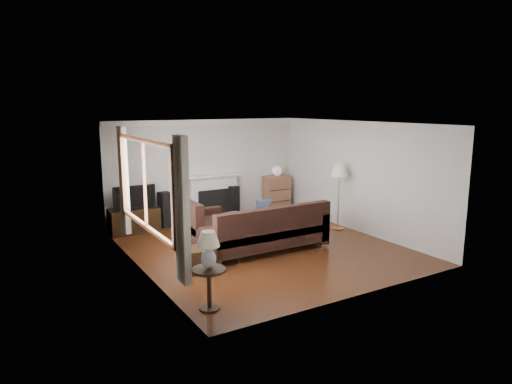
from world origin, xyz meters
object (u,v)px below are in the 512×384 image
bookshelf (277,194)px  side_table (209,289)px  sectional_sofa (265,229)px  coffee_table (225,224)px  tv_stand (134,220)px  floor_lamp (339,197)px

bookshelf → side_table: bookshelf is taller
bookshelf → sectional_sofa: (-2.05, -2.69, -0.05)m
bookshelf → coffee_table: bearing=-152.2°
coffee_table → tv_stand: bearing=142.9°
tv_stand → floor_lamp: size_ratio=0.72×
tv_stand → sectional_sofa: bearing=-55.0°
bookshelf → side_table: 6.15m
floor_lamp → side_table: floor_lamp is taller
bookshelf → side_table: (-4.13, -4.55, -0.19)m
coffee_table → floor_lamp: (2.39, -1.09, 0.57)m
sectional_sofa → floor_lamp: 2.37m
tv_stand → side_table: (-0.23, -4.50, 0.03)m
tv_stand → sectional_sofa: sectional_sofa is taller
tv_stand → coffee_table: tv_stand is taller
coffee_table → floor_lamp: size_ratio=0.65×
floor_lamp → bookshelf: bearing=96.3°
tv_stand → side_table: bearing=-92.9°
sectional_sofa → floor_lamp: floor_lamp is taller
sectional_sofa → coffee_table: sectional_sofa is taller
sectional_sofa → coffee_table: bearing=93.3°
bookshelf → floor_lamp: bearing=-83.7°
floor_lamp → tv_stand: bearing=152.4°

